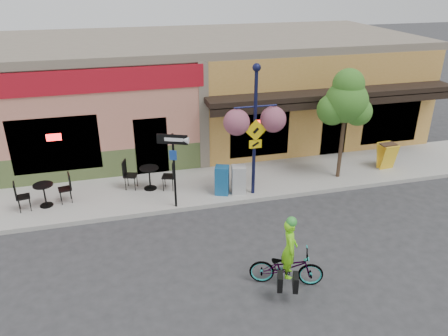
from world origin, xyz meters
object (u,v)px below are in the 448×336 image
bicycle (286,267)px  newspaper_box_blue (222,180)px  lamp_post (255,132)px  building (206,87)px  cyclist_rider (289,257)px  newspaper_box_grey (239,180)px  one_way_sign (174,171)px  street_tree (344,125)px

bicycle → newspaper_box_blue: size_ratio=1.80×
bicycle → lamp_post: size_ratio=0.41×
building → newspaper_box_blue: 6.63m
cyclist_rider → newspaper_box_grey: 4.68m
newspaper_box_blue → newspaper_box_grey: newspaper_box_blue is taller
building → newspaper_box_blue: size_ratio=18.03×
cyclist_rider → lamp_post: 4.85m
lamp_post → building: bearing=91.8°
lamp_post → one_way_sign: bearing=-173.8°
cyclist_rider → one_way_sign: bearing=46.2°
building → newspaper_box_grey: size_ratio=18.40×
cyclist_rider → street_tree: bearing=-19.3°
newspaper_box_blue → lamp_post: bearing=9.9°
newspaper_box_blue → newspaper_box_grey: (0.57, -0.07, -0.01)m
cyclist_rider → newspaper_box_grey: (0.09, 4.68, -0.13)m
lamp_post → street_tree: lamp_post is taller
newspaper_box_grey → street_tree: street_tree is taller
lamp_post → bicycle: bearing=-97.2°
building → bicycle: (-0.48, -11.12, -1.77)m
bicycle → street_tree: (4.07, 4.98, 1.70)m
building → cyclist_rider: size_ratio=11.80×
bicycle → cyclist_rider: (0.05, 0.00, 0.29)m
one_way_sign → newspaper_box_blue: 1.88m
newspaper_box_grey → newspaper_box_blue: bearing=-176.2°
cyclist_rider → newspaper_box_blue: (-0.48, 4.75, -0.12)m
newspaper_box_grey → street_tree: bearing=15.3°
building → street_tree: size_ratio=4.49×
cyclist_rider → bicycle: bearing=109.6°
building → newspaper_box_blue: building is taller
lamp_post → one_way_sign: size_ratio=1.77×
one_way_sign → cyclist_rider: bearing=-40.9°
cyclist_rider → newspaper_box_blue: 4.77m
newspaper_box_grey → street_tree: size_ratio=0.24×
street_tree → building: bearing=120.3°
one_way_sign → newspaper_box_grey: size_ratio=2.53×
newspaper_box_grey → building: bearing=97.9°
cyclist_rider → one_way_sign: size_ratio=0.62×
building → street_tree: building is taller
newspaper_box_grey → one_way_sign: bearing=-158.9°
building → street_tree: bearing=-59.7°
bicycle → newspaper_box_grey: (0.14, 4.68, 0.17)m
cyclist_rider → one_way_sign: one_way_sign is taller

